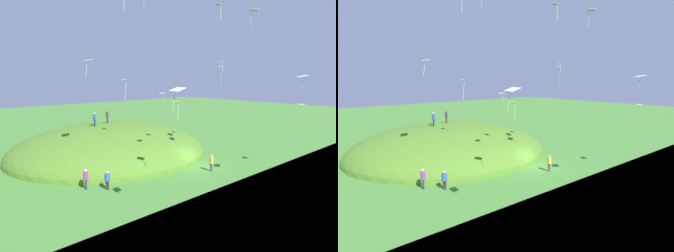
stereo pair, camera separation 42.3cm
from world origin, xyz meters
TOP-DOWN VIEW (x-y plane):
  - ground_plane at (0.00, 0.00)m, footprint 160.00×160.00m
  - grass_hill at (11.67, 3.79)m, footprint 23.10×24.70m
  - person_on_hilltop at (12.09, 5.58)m, footprint 0.39×0.39m
  - person_walking_path at (13.45, 3.01)m, footprint 0.46×0.46m
  - person_with_child at (0.63, 10.75)m, footprint 0.63×0.63m
  - person_near_shore at (1.90, 12.08)m, footprint 0.50×0.50m
  - person_watching_kites at (-1.96, 0.28)m, footprint 0.51×0.51m
  - kite_0 at (9.98, -3.45)m, footprint 1.23×1.08m
  - kite_1 at (4.67, 6.01)m, footprint 0.74×0.73m
  - kite_2 at (-10.03, -0.88)m, footprint 1.33×1.36m
  - kite_4 at (-8.13, 11.01)m, footprint 1.05×0.79m
  - kite_6 at (-1.44, -1.52)m, footprint 0.86×0.88m
  - kite_7 at (-6.66, 5.58)m, footprint 0.65×0.74m
  - kite_9 at (3.85, 10.47)m, footprint 1.33×1.11m
  - kite_10 at (-6.21, 0.44)m, footprint 1.16×1.09m
  - kite_11 at (-3.42, 0.91)m, footprint 1.04×1.05m
  - kite_12 at (-7.67, -6.10)m, footprint 0.96×0.91m
  - kite_13 at (-3.70, 6.87)m, footprint 0.89×0.88m

SIDE VIEW (x-z plane):
  - ground_plane at x=0.00m, z-range 0.00..0.00m
  - grass_hill at x=11.67m, z-range -3.52..3.52m
  - person_with_child at x=0.63m, z-range 0.19..1.82m
  - person_watching_kites at x=-1.96m, z-range 0.21..1.91m
  - person_near_shore at x=1.90m, z-range 0.24..2.03m
  - person_walking_path at x=13.45m, z-range 3.69..5.33m
  - person_on_hilltop at x=12.09m, z-range 3.71..5.40m
  - kite_12 at x=-7.67m, z-range 6.15..7.38m
  - kite_0 at x=9.98m, z-range 6.67..7.86m
  - kite_13 at x=-3.70m, z-range 6.68..8.16m
  - kite_4 at x=-8.13m, z-range 8.01..9.40m
  - kite_1 at x=4.67m, z-range 7.90..10.01m
  - kite_2 at x=-10.03m, z-range 8.90..10.12m
  - kite_11 at x=-3.42m, z-range 9.29..11.20m
  - kite_9 at x=3.85m, z-range 10.16..11.59m
  - kite_6 at x=-1.44m, z-range 10.38..11.50m
  - kite_7 at x=-6.66m, z-range 13.89..15.07m
  - kite_10 at x=-6.21m, z-range 14.14..15.58m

